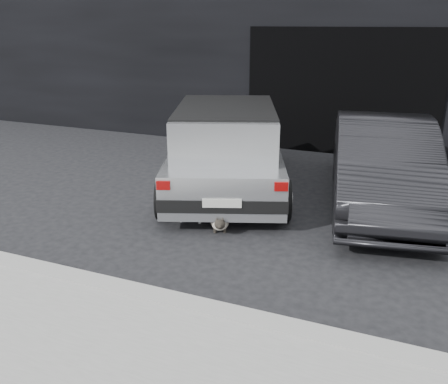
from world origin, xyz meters
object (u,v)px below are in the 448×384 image
at_px(silver_hatchback, 226,144).
at_px(second_car, 383,164).
at_px(cat_siamese, 220,221).
at_px(cat_white, 193,211).

bearing_deg(silver_hatchback, second_car, -15.69).
height_order(second_car, cat_siamese, second_car).
bearing_deg(cat_white, second_car, 114.25).
bearing_deg(second_car, cat_white, -155.39).
bearing_deg(cat_siamese, silver_hatchback, -93.78).
relative_size(cat_siamese, cat_white, 1.03).
height_order(silver_hatchback, second_car, silver_hatchback).
bearing_deg(cat_siamese, second_car, -160.31).
distance_m(second_car, cat_siamese, 2.68).
xyz_separation_m(cat_siamese, cat_white, (-0.46, 0.12, 0.04)).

